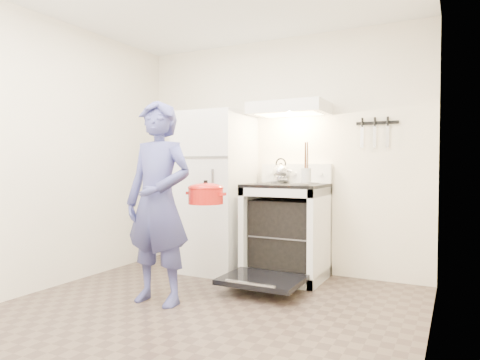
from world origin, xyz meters
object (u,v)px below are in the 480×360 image
tea_kettle (281,171)px  dutch_oven (206,196)px  refrigerator (215,192)px  person (158,202)px  stove_body (286,233)px

tea_kettle → dutch_oven: 1.20m
tea_kettle → dutch_oven: tea_kettle is taller
refrigerator → tea_kettle: size_ratio=6.50×
refrigerator → person: bearing=-82.9°
refrigerator → person: refrigerator is taller
tea_kettle → person: (-0.53, -1.38, -0.25)m
stove_body → tea_kettle: (-0.13, 0.18, 0.62)m
refrigerator → stove_body: 0.90m
dutch_oven → tea_kettle: bearing=79.8°
person → dutch_oven: (0.32, 0.22, 0.05)m
person → dutch_oven: size_ratio=4.61×
tea_kettle → person: size_ratio=0.16×
stove_body → dutch_oven: bearing=-109.3°
refrigerator → stove_body: bearing=1.8°
dutch_oven → person: bearing=-145.7°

